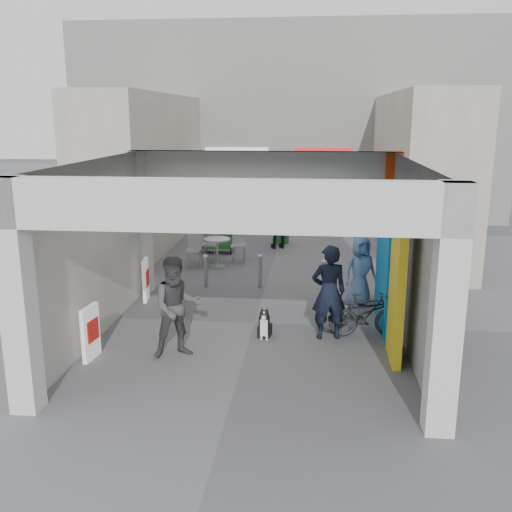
# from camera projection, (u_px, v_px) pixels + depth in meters

# --- Properties ---
(ground) EXTENTS (90.00, 90.00, 0.00)m
(ground) POSITION_uv_depth(u_px,v_px,m) (254.00, 323.00, 12.17)
(ground) COLOR #5A5B60
(ground) RESTS_ON ground
(arcade_canopy) EXTENTS (6.40, 6.45, 6.40)m
(arcade_canopy) POSITION_uv_depth(u_px,v_px,m) (278.00, 225.00, 10.77)
(arcade_canopy) COLOR beige
(arcade_canopy) RESTS_ON ground
(far_building) EXTENTS (18.00, 4.08, 8.00)m
(far_building) POSITION_uv_depth(u_px,v_px,m) (288.00, 123.00, 24.73)
(far_building) COLOR silver
(far_building) RESTS_ON ground
(plaza_bldg_left) EXTENTS (2.00, 9.00, 5.00)m
(plaza_bldg_left) POSITION_uv_depth(u_px,v_px,m) (146.00, 171.00, 19.26)
(plaza_bldg_left) COLOR #B9AD99
(plaza_bldg_left) RESTS_ON ground
(plaza_bldg_right) EXTENTS (2.00, 9.00, 5.00)m
(plaza_bldg_right) POSITION_uv_depth(u_px,v_px,m) (417.00, 173.00, 18.36)
(plaza_bldg_right) COLOR #B9AD99
(plaza_bldg_right) RESTS_ON ground
(bollard_left) EXTENTS (0.09, 0.09, 0.83)m
(bollard_left) POSITION_uv_depth(u_px,v_px,m) (206.00, 272.00, 14.62)
(bollard_left) COLOR gray
(bollard_left) RESTS_ON ground
(bollard_center) EXTENTS (0.09, 0.09, 0.84)m
(bollard_center) POSITION_uv_depth(u_px,v_px,m) (260.00, 272.00, 14.57)
(bollard_center) COLOR gray
(bollard_center) RESTS_ON ground
(bollard_right) EXTENTS (0.09, 0.09, 0.82)m
(bollard_right) POSITION_uv_depth(u_px,v_px,m) (324.00, 277.00, 14.12)
(bollard_right) COLOR gray
(bollard_right) RESTS_ON ground
(advert_board_near) EXTENTS (0.16, 0.56, 1.00)m
(advert_board_near) POSITION_uv_depth(u_px,v_px,m) (91.00, 332.00, 10.27)
(advert_board_near) COLOR white
(advert_board_near) RESTS_ON ground
(advert_board_far) EXTENTS (0.17, 0.56, 1.00)m
(advert_board_far) POSITION_uv_depth(u_px,v_px,m) (146.00, 280.00, 13.58)
(advert_board_far) COLOR white
(advert_board_far) RESTS_ON ground
(cafe_set) EXTENTS (1.64, 1.33, 0.99)m
(cafe_set) POSITION_uv_depth(u_px,v_px,m) (215.00, 252.00, 17.01)
(cafe_set) COLOR #9C9CA1
(cafe_set) RESTS_ON ground
(produce_stand) EXTENTS (1.06, 0.57, 0.70)m
(produce_stand) POSITION_uv_depth(u_px,v_px,m) (218.00, 244.00, 18.36)
(produce_stand) COLOR black
(produce_stand) RESTS_ON ground
(crate_stack) EXTENTS (0.51, 0.43, 0.56)m
(crate_stack) POSITION_uv_depth(u_px,v_px,m) (281.00, 235.00, 19.70)
(crate_stack) COLOR #1A5D21
(crate_stack) RESTS_ON ground
(border_collie) EXTENTS (0.24, 0.46, 0.64)m
(border_collie) POSITION_uv_depth(u_px,v_px,m) (265.00, 326.00, 11.31)
(border_collie) COLOR black
(border_collie) RESTS_ON ground
(man_with_dog) EXTENTS (0.77, 0.59, 1.90)m
(man_with_dog) POSITION_uv_depth(u_px,v_px,m) (329.00, 292.00, 11.13)
(man_with_dog) COLOR black
(man_with_dog) RESTS_ON ground
(man_back_turned) EXTENTS (1.12, 1.02, 1.87)m
(man_back_turned) POSITION_uv_depth(u_px,v_px,m) (177.00, 307.00, 10.30)
(man_back_turned) COLOR #3E3E41
(man_back_turned) RESTS_ON ground
(man_elderly) EXTENTS (0.94, 0.79, 1.63)m
(man_elderly) POSITION_uv_depth(u_px,v_px,m) (360.00, 271.00, 13.16)
(man_elderly) COLOR #5C83B4
(man_elderly) RESTS_ON ground
(man_crates) EXTENTS (1.22, 0.81, 1.93)m
(man_crates) POSITION_uv_depth(u_px,v_px,m) (279.00, 220.00, 18.83)
(man_crates) COLOR black
(man_crates) RESTS_ON ground
(bicycle_front) EXTENTS (1.90, 0.88, 0.96)m
(bicycle_front) POSITION_uv_depth(u_px,v_px,m) (360.00, 312.00, 11.39)
(bicycle_front) COLOR black
(bicycle_front) RESTS_ON ground
(bicycle_rear) EXTENTS (1.56, 0.71, 0.90)m
(bicycle_rear) POSITION_uv_depth(u_px,v_px,m) (366.00, 314.00, 11.35)
(bicycle_rear) COLOR black
(bicycle_rear) RESTS_ON ground
(white_van) EXTENTS (4.78, 2.75, 1.53)m
(white_van) POSITION_uv_depth(u_px,v_px,m) (312.00, 208.00, 22.54)
(white_van) COLOR white
(white_van) RESTS_ON ground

